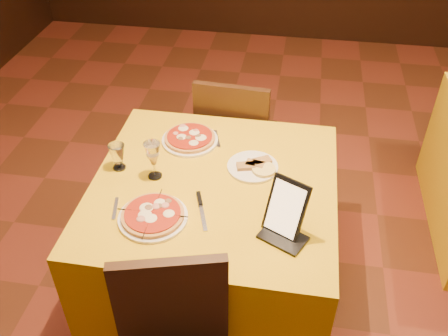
% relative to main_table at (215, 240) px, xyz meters
% --- Properties ---
extents(floor, '(6.00, 7.00, 0.01)m').
position_rel_main_table_xyz_m(floor, '(0.54, -0.14, -0.38)').
color(floor, '#5E2D19').
rests_on(floor, ground).
extents(main_table, '(1.10, 1.10, 0.75)m').
position_rel_main_table_xyz_m(main_table, '(0.00, 0.00, 0.00)').
color(main_table, gold).
rests_on(main_table, floor).
extents(chair_main_far, '(0.42, 0.42, 0.91)m').
position_rel_main_table_xyz_m(chair_main_far, '(0.00, 0.80, 0.08)').
color(chair_main_far, black).
rests_on(chair_main_far, floor).
extents(pizza_near, '(0.29, 0.29, 0.03)m').
position_rel_main_table_xyz_m(pizza_near, '(-0.21, -0.27, 0.39)').
color(pizza_near, white).
rests_on(pizza_near, main_table).
extents(pizza_far, '(0.28, 0.28, 0.03)m').
position_rel_main_table_xyz_m(pizza_far, '(-0.18, 0.30, 0.39)').
color(pizza_far, white).
rests_on(pizza_far, main_table).
extents(cutlet_dish, '(0.24, 0.24, 0.03)m').
position_rel_main_table_xyz_m(cutlet_dish, '(0.16, 0.14, 0.39)').
color(cutlet_dish, white).
rests_on(cutlet_dish, main_table).
extents(wine_glass, '(0.09, 0.09, 0.19)m').
position_rel_main_table_xyz_m(wine_glass, '(-0.27, 0.00, 0.47)').
color(wine_glass, '#E8C783').
rests_on(wine_glass, main_table).
extents(water_glass, '(0.08, 0.08, 0.13)m').
position_rel_main_table_xyz_m(water_glass, '(-0.46, 0.04, 0.44)').
color(water_glass, white).
rests_on(water_glass, main_table).
extents(tablet, '(0.19, 0.16, 0.23)m').
position_rel_main_table_xyz_m(tablet, '(0.33, -0.24, 0.49)').
color(tablet, black).
rests_on(tablet, main_table).
extents(knife, '(0.09, 0.21, 0.01)m').
position_rel_main_table_xyz_m(knife, '(-0.01, -0.20, 0.38)').
color(knife, '#A8A9AF').
rests_on(knife, main_table).
extents(fork_near, '(0.04, 0.14, 0.01)m').
position_rel_main_table_xyz_m(fork_near, '(-0.38, -0.24, 0.38)').
color(fork_near, silver).
rests_on(fork_near, main_table).
extents(fork_far, '(0.06, 0.15, 0.01)m').
position_rel_main_table_xyz_m(fork_far, '(-0.05, 0.34, 0.38)').
color(fork_far, silver).
rests_on(fork_far, main_table).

